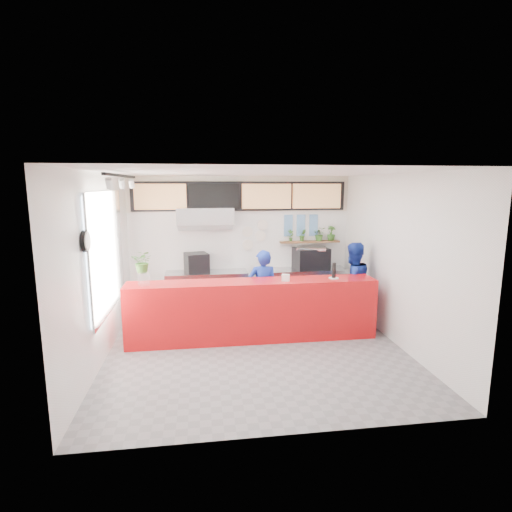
% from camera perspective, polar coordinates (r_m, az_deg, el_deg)
% --- Properties ---
extents(floor, '(5.00, 5.00, 0.00)m').
position_cam_1_polar(floor, '(7.15, -0.02, -12.94)').
color(floor, slate).
rests_on(floor, ground).
extents(ceiling, '(5.00, 5.00, 0.00)m').
position_cam_1_polar(ceiling, '(6.58, -0.02, 11.86)').
color(ceiling, silver).
extents(wall_back, '(5.00, 0.00, 5.00)m').
position_cam_1_polar(wall_back, '(9.15, -2.18, 1.95)').
color(wall_back, white).
rests_on(wall_back, ground).
extents(wall_left, '(0.00, 5.00, 5.00)m').
position_cam_1_polar(wall_left, '(6.83, -21.28, -1.55)').
color(wall_left, white).
rests_on(wall_left, ground).
extents(wall_right, '(0.00, 5.00, 5.00)m').
position_cam_1_polar(wall_right, '(7.47, 19.35, -0.49)').
color(wall_right, white).
rests_on(wall_right, ground).
extents(service_counter, '(4.50, 0.60, 1.10)m').
position_cam_1_polar(service_counter, '(7.33, -0.45, -7.76)').
color(service_counter, red).
rests_on(service_counter, ground).
extents(cream_band, '(5.00, 0.02, 0.80)m').
position_cam_1_polar(cream_band, '(9.05, -2.22, 8.85)').
color(cream_band, beige).
rests_on(cream_band, wall_back).
extents(prep_bench, '(1.80, 0.60, 0.90)m').
position_cam_1_polar(prep_bench, '(9.03, -7.02, -5.05)').
color(prep_bench, '#B2B5BA').
rests_on(prep_bench, ground).
extents(panini_oven, '(0.57, 0.57, 0.42)m').
position_cam_1_polar(panini_oven, '(8.88, -8.48, -0.95)').
color(panini_oven, black).
rests_on(panini_oven, prep_bench).
extents(extraction_hood, '(1.20, 0.70, 0.35)m').
position_cam_1_polar(extraction_hood, '(8.69, -7.25, 5.75)').
color(extraction_hood, '#B2B5BA').
rests_on(extraction_hood, ceiling).
extents(hood_lip, '(1.20, 0.69, 0.31)m').
position_cam_1_polar(hood_lip, '(8.71, -7.22, 4.44)').
color(hood_lip, '#B2B5BA').
rests_on(hood_lip, ceiling).
extents(right_bench, '(1.80, 0.60, 0.90)m').
position_cam_1_polar(right_bench, '(9.34, 7.28, -4.53)').
color(right_bench, '#B2B5BA').
rests_on(right_bench, ground).
extents(espresso_machine, '(0.81, 0.62, 0.48)m').
position_cam_1_polar(espresso_machine, '(9.21, 7.87, -0.35)').
color(espresso_machine, black).
rests_on(espresso_machine, right_bench).
extents(espresso_tray, '(0.76, 0.63, 0.06)m').
position_cam_1_polar(espresso_tray, '(9.17, 7.90, 1.12)').
color(espresso_tray, '#ADB1B5').
rests_on(espresso_tray, espresso_machine).
extents(herb_shelf, '(1.40, 0.18, 0.04)m').
position_cam_1_polar(herb_shelf, '(9.35, 7.69, 2.04)').
color(herb_shelf, brown).
rests_on(herb_shelf, wall_back).
extents(menu_board_far_left, '(1.10, 0.10, 0.55)m').
position_cam_1_polar(menu_board_far_left, '(8.94, -13.49, 8.24)').
color(menu_board_far_left, tan).
rests_on(menu_board_far_left, wall_back).
extents(menu_board_mid_left, '(1.10, 0.10, 0.55)m').
position_cam_1_polar(menu_board_mid_left, '(8.90, -5.97, 8.46)').
color(menu_board_mid_left, black).
rests_on(menu_board_mid_left, wall_back).
extents(menu_board_mid_right, '(1.10, 0.10, 0.55)m').
position_cam_1_polar(menu_board_mid_right, '(9.02, 1.50, 8.53)').
color(menu_board_mid_right, tan).
rests_on(menu_board_mid_right, wall_back).
extents(menu_board_far_right, '(1.10, 0.10, 0.55)m').
position_cam_1_polar(menu_board_far_right, '(9.28, 8.66, 8.46)').
color(menu_board_far_right, tan).
rests_on(menu_board_far_right, wall_back).
extents(soffit, '(4.80, 0.04, 0.65)m').
position_cam_1_polar(soffit, '(9.02, -2.20, 8.52)').
color(soffit, black).
rests_on(soffit, wall_back).
extents(window_pane, '(0.04, 2.20, 1.90)m').
position_cam_1_polar(window_pane, '(7.08, -20.60, 0.52)').
color(window_pane, silver).
rests_on(window_pane, wall_left).
extents(window_frame, '(0.03, 2.30, 2.00)m').
position_cam_1_polar(window_frame, '(7.07, -20.44, 0.53)').
color(window_frame, '#B2B5BA').
rests_on(window_frame, wall_left).
extents(wall_clock_rim, '(0.05, 0.30, 0.30)m').
position_cam_1_polar(wall_clock_rim, '(5.87, -23.22, 1.96)').
color(wall_clock_rim, black).
rests_on(wall_clock_rim, wall_left).
extents(wall_clock_face, '(0.02, 0.26, 0.26)m').
position_cam_1_polar(wall_clock_face, '(5.87, -22.94, 1.97)').
color(wall_clock_face, white).
rests_on(wall_clock_face, wall_left).
extents(track_rail, '(0.05, 2.40, 0.04)m').
position_cam_1_polar(track_rail, '(6.63, -18.66, 10.81)').
color(track_rail, black).
rests_on(track_rail, ceiling).
extents(dec_plate_a, '(0.24, 0.03, 0.24)m').
position_cam_1_polar(dec_plate_a, '(9.11, -1.23, 3.50)').
color(dec_plate_a, silver).
rests_on(dec_plate_a, wall_back).
extents(dec_plate_b, '(0.24, 0.03, 0.24)m').
position_cam_1_polar(dec_plate_b, '(9.16, 0.64, 2.91)').
color(dec_plate_b, silver).
rests_on(dec_plate_b, wall_back).
extents(dec_plate_c, '(0.24, 0.03, 0.24)m').
position_cam_1_polar(dec_plate_c, '(9.15, -1.22, 1.63)').
color(dec_plate_c, silver).
rests_on(dec_plate_c, wall_back).
extents(dec_plate_d, '(0.24, 0.03, 0.24)m').
position_cam_1_polar(dec_plate_d, '(9.14, 0.95, 4.47)').
color(dec_plate_d, silver).
rests_on(dec_plate_d, wall_back).
extents(photo_frame_a, '(0.20, 0.02, 0.25)m').
position_cam_1_polar(photo_frame_a, '(9.25, 4.64, 5.13)').
color(photo_frame_a, '#598CBF').
rests_on(photo_frame_a, wall_back).
extents(photo_frame_b, '(0.20, 0.02, 0.25)m').
position_cam_1_polar(photo_frame_b, '(9.32, 6.44, 5.13)').
color(photo_frame_b, '#598CBF').
rests_on(photo_frame_b, wall_back).
extents(photo_frame_c, '(0.20, 0.02, 0.25)m').
position_cam_1_polar(photo_frame_c, '(9.40, 8.22, 5.13)').
color(photo_frame_c, '#598CBF').
rests_on(photo_frame_c, wall_back).
extents(photo_frame_d, '(0.20, 0.02, 0.25)m').
position_cam_1_polar(photo_frame_d, '(9.28, 4.61, 3.59)').
color(photo_frame_d, '#598CBF').
rests_on(photo_frame_d, wall_back).
extents(photo_frame_e, '(0.20, 0.02, 0.25)m').
position_cam_1_polar(photo_frame_e, '(9.35, 6.41, 3.61)').
color(photo_frame_e, '#598CBF').
rests_on(photo_frame_e, wall_back).
extents(photo_frame_f, '(0.20, 0.02, 0.25)m').
position_cam_1_polar(photo_frame_f, '(9.42, 8.18, 3.62)').
color(photo_frame_f, '#598CBF').
rests_on(photo_frame_f, wall_back).
extents(staff_center, '(0.59, 0.39, 1.58)m').
position_cam_1_polar(staff_center, '(7.77, 0.97, -4.87)').
color(staff_center, navy).
rests_on(staff_center, ground).
extents(staff_right, '(0.96, 0.84, 1.68)m').
position_cam_1_polar(staff_right, '(8.26, 13.58, -3.88)').
color(staff_right, navy).
rests_on(staff_right, ground).
extents(herb_a, '(0.17, 0.13, 0.28)m').
position_cam_1_polar(herb_a, '(9.22, 4.97, 2.97)').
color(herb_a, '#336322').
rests_on(herb_a, herb_shelf).
extents(herb_b, '(0.16, 0.13, 0.28)m').
position_cam_1_polar(herb_b, '(9.29, 6.68, 2.99)').
color(herb_b, '#336322').
rests_on(herb_b, herb_shelf).
extents(herb_c, '(0.33, 0.29, 0.32)m').
position_cam_1_polar(herb_c, '(9.39, 9.07, 3.14)').
color(herb_c, '#336322').
rests_on(herb_c, herb_shelf).
extents(herb_d, '(0.19, 0.17, 0.34)m').
position_cam_1_polar(herb_d, '(9.48, 10.69, 3.22)').
color(herb_d, '#336322').
rests_on(herb_d, herb_shelf).
extents(glass_vase, '(0.22, 0.22, 0.25)m').
position_cam_1_polar(glass_vase, '(7.11, -15.75, -3.09)').
color(glass_vase, silver).
rests_on(glass_vase, service_counter).
extents(basil_vase, '(0.40, 0.36, 0.39)m').
position_cam_1_polar(basil_vase, '(7.05, -15.86, -0.79)').
color(basil_vase, '#336322').
rests_on(basil_vase, glass_vase).
extents(napkin_holder, '(0.16, 0.12, 0.12)m').
position_cam_1_polar(napkin_holder, '(7.18, 4.27, -3.11)').
color(napkin_holder, white).
rests_on(napkin_holder, service_counter).
extents(white_plate, '(0.23, 0.23, 0.01)m').
position_cam_1_polar(white_plate, '(7.50, 11.04, -3.11)').
color(white_plate, white).
rests_on(white_plate, service_counter).
extents(pepper_mill, '(0.09, 0.09, 0.28)m').
position_cam_1_polar(pepper_mill, '(7.47, 11.08, -2.02)').
color(pepper_mill, black).
rests_on(pepper_mill, white_plate).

